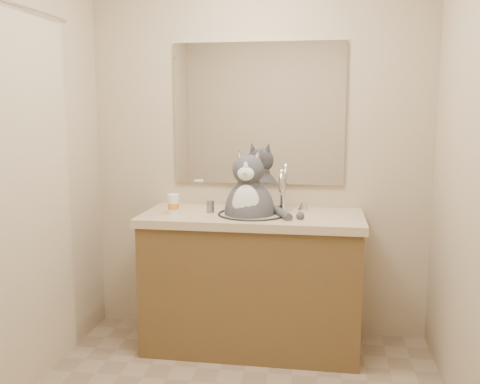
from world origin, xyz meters
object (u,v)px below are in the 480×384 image
(cat, at_px, (250,208))
(pill_bottle_orange, at_px, (173,204))
(grey_canister, at_px, (210,207))
(pill_bottle_redcap, at_px, (173,207))

(cat, height_order, pill_bottle_orange, cat)
(pill_bottle_orange, relative_size, grey_canister, 1.60)
(cat, distance_m, grey_canister, 0.24)
(cat, xyz_separation_m, grey_canister, (-0.24, 0.01, -0.00))
(grey_canister, bearing_deg, cat, -1.25)
(pill_bottle_redcap, height_order, pill_bottle_orange, pill_bottle_orange)
(cat, distance_m, pill_bottle_orange, 0.46)
(pill_bottle_redcap, xyz_separation_m, grey_canister, (0.22, 0.08, -0.01))
(pill_bottle_orange, height_order, grey_canister, pill_bottle_orange)
(pill_bottle_redcap, distance_m, grey_canister, 0.23)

